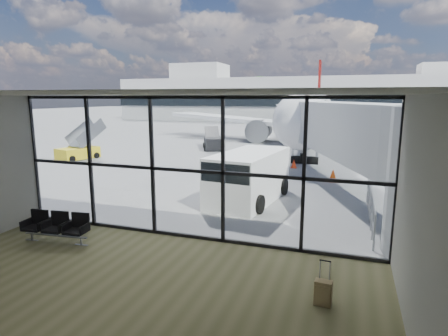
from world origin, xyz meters
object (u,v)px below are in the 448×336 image
Objects in this scene: seating_row at (57,225)px; suitcase at (323,293)px; belt_loader at (213,142)px; mobile_stairs at (79,151)px; airliner at (313,113)px; service_van at (248,176)px.

suitcase is (8.11, -1.11, -0.22)m from seating_row.
belt_loader is 10.90m from mobile_stairs.
airliner reaches higher than seating_row.
airliner reaches higher than suitcase.
airliner reaches higher than belt_loader.
seating_row is at bearing -106.55° from belt_loader.
suitcase is 8.43m from service_van.
service_van is (-3.72, 7.52, 0.79)m from suitcase.
suitcase is at bearing -86.88° from airliner.
service_van is at bearing 49.62° from seating_row.
mobile_stairs reaches higher than belt_loader.
seating_row is at bearing -35.65° from mobile_stairs.
suitcase is 32.46m from airliner.
suitcase is 0.24× the size of belt_loader.
airliner is at bearing 66.64° from mobile_stairs.
belt_loader is (-7.43, -9.78, -2.27)m from airliner.
mobile_stairs is at bearing 161.75° from service_van.
belt_loader is at bearing 122.90° from service_van.
seating_row is 16.86m from mobile_stairs.
airliner is 10.27× the size of mobile_stairs.
mobile_stairs is at bearing -157.44° from belt_loader.
airliner is 7.19× the size of service_van.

